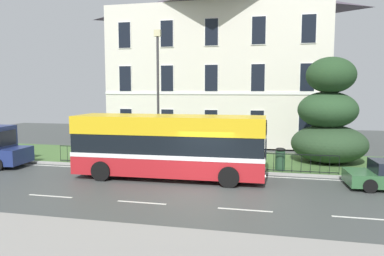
{
  "coord_description": "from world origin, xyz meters",
  "views": [
    {
      "loc": [
        2.95,
        -14.88,
        4.36
      ],
      "look_at": [
        -1.5,
        4.94,
        2.26
      ],
      "focal_mm": 34.15,
      "sensor_mm": 36.0,
      "label": 1
    }
  ],
  "objects_px": {
    "litter_bin": "(280,159)",
    "street_lamp_post": "(158,89)",
    "single_decker_bus": "(170,145)",
    "georgian_townhouse": "(222,62)",
    "evergreen_tree": "(329,121)"
  },
  "relations": [
    {
      "from": "litter_bin",
      "to": "street_lamp_post",
      "type": "bearing_deg",
      "value": 179.46
    },
    {
      "from": "single_decker_bus",
      "to": "georgian_townhouse",
      "type": "bearing_deg",
      "value": 87.0
    },
    {
      "from": "single_decker_bus",
      "to": "evergreen_tree",
      "type": "bearing_deg",
      "value": 31.8
    },
    {
      "from": "single_decker_bus",
      "to": "litter_bin",
      "type": "bearing_deg",
      "value": 23.27
    },
    {
      "from": "evergreen_tree",
      "to": "street_lamp_post",
      "type": "bearing_deg",
      "value": -163.75
    },
    {
      "from": "single_decker_bus",
      "to": "street_lamp_post",
      "type": "bearing_deg",
      "value": 117.57
    },
    {
      "from": "georgian_townhouse",
      "to": "evergreen_tree",
      "type": "height_order",
      "value": "georgian_townhouse"
    },
    {
      "from": "single_decker_bus",
      "to": "litter_bin",
      "type": "xyz_separation_m",
      "value": [
        5.4,
        2.46,
        -0.91
      ]
    },
    {
      "from": "evergreen_tree",
      "to": "litter_bin",
      "type": "relative_size",
      "value": 5.09
    },
    {
      "from": "street_lamp_post",
      "to": "litter_bin",
      "type": "relative_size",
      "value": 6.25
    },
    {
      "from": "single_decker_bus",
      "to": "street_lamp_post",
      "type": "relative_size",
      "value": 1.25
    },
    {
      "from": "georgian_townhouse",
      "to": "street_lamp_post",
      "type": "height_order",
      "value": "georgian_townhouse"
    },
    {
      "from": "georgian_townhouse",
      "to": "evergreen_tree",
      "type": "relative_size",
      "value": 2.8
    },
    {
      "from": "evergreen_tree",
      "to": "single_decker_bus",
      "type": "height_order",
      "value": "evergreen_tree"
    },
    {
      "from": "georgian_townhouse",
      "to": "litter_bin",
      "type": "height_order",
      "value": "georgian_townhouse"
    }
  ]
}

